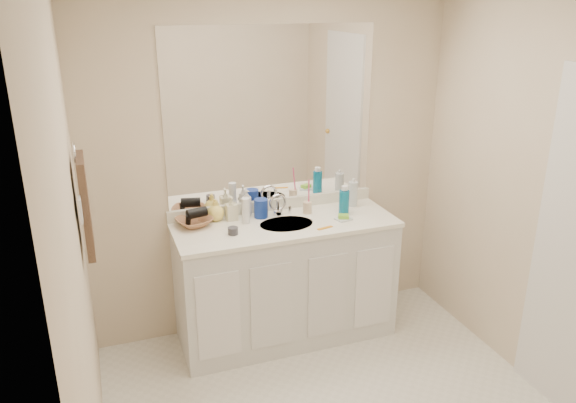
{
  "coord_description": "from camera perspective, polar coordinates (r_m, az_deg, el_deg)",
  "views": [
    {
      "loc": [
        -1.18,
        -2.3,
        2.32
      ],
      "look_at": [
        0.0,
        0.97,
        1.05
      ],
      "focal_mm": 35.0,
      "sensor_mm": 36.0,
      "label": 1
    }
  ],
  "objects": [
    {
      "name": "mouthwash_bottle",
      "position": [
        3.96,
        5.72,
        -0.07
      ],
      "size": [
        0.09,
        0.09,
        0.17
      ],
      "primitive_type": "cylinder",
      "rotation": [
        0.0,
        0.0,
        0.38
      ],
      "color": "#0B6489",
      "rests_on": "countertop"
    },
    {
      "name": "blue_mug",
      "position": [
        3.89,
        -2.76,
        -0.69
      ],
      "size": [
        0.1,
        0.1,
        0.13
      ],
      "primitive_type": "cylinder",
      "rotation": [
        0.0,
        0.0,
        -0.08
      ],
      "color": "navy",
      "rests_on": "countertop"
    },
    {
      "name": "extra_white_bottle",
      "position": [
        3.79,
        -4.31,
        -0.93
      ],
      "size": [
        0.07,
        0.07,
        0.18
      ],
      "primitive_type": "cylinder",
      "rotation": [
        0.0,
        0.0,
        -0.31
      ],
      "color": "white",
      "rests_on": "countertop"
    },
    {
      "name": "wicker_basket",
      "position": [
        3.8,
        -9.5,
        -2.04
      ],
      "size": [
        0.29,
        0.29,
        0.06
      ],
      "primitive_type": "imported",
      "rotation": [
        0.0,
        0.0,
        0.31
      ],
      "color": "brown",
      "rests_on": "countertop"
    },
    {
      "name": "orange_comb",
      "position": [
        3.73,
        3.78,
        -2.69
      ],
      "size": [
        0.12,
        0.05,
        0.0
      ],
      "primitive_type": "cube",
      "rotation": [
        0.0,
        0.0,
        0.21
      ],
      "color": "orange",
      "rests_on": "countertop"
    },
    {
      "name": "switch_plate",
      "position": [
        3.05,
        -20.31,
        -0.79
      ],
      "size": [
        0.01,
        0.08,
        0.13
      ],
      "primitive_type": "cube",
      "color": "silver",
      "rests_on": "wall_left"
    },
    {
      "name": "soap_bottle_cream",
      "position": [
        3.86,
        -5.76,
        -0.68
      ],
      "size": [
        0.08,
        0.08,
        0.17
      ],
      "primitive_type": "imported",
      "rotation": [
        0.0,
        0.0,
        0.02
      ],
      "color": "beige",
      "rests_on": "countertop"
    },
    {
      "name": "hand_towel",
      "position": [
        3.26,
        -19.87,
        -0.39
      ],
      "size": [
        0.04,
        0.32,
        0.55
      ],
      "primitive_type": "cube",
      "color": "#2F2219",
      "rests_on": "towel_ring"
    },
    {
      "name": "toothbrush",
      "position": [
        3.94,
        2.13,
        0.88
      ],
      "size": [
        0.03,
        0.04,
        0.2
      ],
      "primitive_type": "cylinder",
      "rotation": [
        0.14,
        0.0,
        -0.43
      ],
      "color": "#EB3E77",
      "rests_on": "tan_cup"
    },
    {
      "name": "clear_pump_bottle",
      "position": [
        4.12,
        6.61,
        0.77
      ],
      "size": [
        0.08,
        0.08,
        0.18
      ],
      "primitive_type": "cylinder",
      "rotation": [
        0.0,
        0.0,
        -0.23
      ],
      "color": "silver",
      "rests_on": "countertop"
    },
    {
      "name": "hair_dryer",
      "position": [
        3.79,
        -9.25,
        -1.14
      ],
      "size": [
        0.15,
        0.1,
        0.07
      ],
      "primitive_type": "cylinder",
      "rotation": [
        0.0,
        1.57,
        0.23
      ],
      "color": "black",
      "rests_on": "wicker_basket"
    },
    {
      "name": "wall_right",
      "position": [
        3.57,
        25.82,
        -0.35
      ],
      "size": [
        0.02,
        2.6,
        2.4
      ],
      "primitive_type": "cube",
      "color": "beige",
      "rests_on": "floor"
    },
    {
      "name": "wall_front",
      "position": [
        1.91,
        25.15,
        -18.02
      ],
      "size": [
        2.6,
        0.02,
        2.4
      ],
      "primitive_type": "cube",
      "color": "beige",
      "rests_on": "floor"
    },
    {
      "name": "wall_left",
      "position": [
        2.56,
        -20.52,
        -7.28
      ],
      "size": [
        0.02,
        2.6,
        2.4
      ],
      "primitive_type": "cube",
      "color": "beige",
      "rests_on": "floor"
    },
    {
      "name": "green_soap",
      "position": [
        3.87,
        5.65,
        -1.52
      ],
      "size": [
        0.09,
        0.08,
        0.03
      ],
      "primitive_type": "cube",
      "rotation": [
        0.0,
        0.0,
        -0.39
      ],
      "color": "#7DC430",
      "rests_on": "soap_dish"
    },
    {
      "name": "faucet",
      "position": [
        3.93,
        -1.04,
        -0.59
      ],
      "size": [
        0.02,
        0.02,
        0.11
      ],
      "primitive_type": "cylinder",
      "color": "silver",
      "rests_on": "countertop"
    },
    {
      "name": "wall_back",
      "position": [
        3.95,
        -1.6,
        3.56
      ],
      "size": [
        2.6,
        0.02,
        2.4
      ],
      "primitive_type": "cube",
      "color": "beige",
      "rests_on": "floor"
    },
    {
      "name": "vanity_cabinet",
      "position": [
        4.01,
        -0.25,
        -8.19
      ],
      "size": [
        1.5,
        0.55,
        0.85
      ],
      "primitive_type": "cube",
      "color": "silver",
      "rests_on": "floor"
    },
    {
      "name": "tan_cup",
      "position": [
        3.97,
        1.98,
        -0.61
      ],
      "size": [
        0.07,
        0.07,
        0.08
      ],
      "primitive_type": "cylinder",
      "rotation": [
        0.0,
        0.0,
        -0.21
      ],
      "color": "beige",
      "rests_on": "countertop"
    },
    {
      "name": "countertop",
      "position": [
        3.82,
        -0.26,
        -2.37
      ],
      "size": [
        1.52,
        0.57,
        0.03
      ],
      "primitive_type": "cube",
      "color": "white",
      "rests_on": "vanity_cabinet"
    },
    {
      "name": "soap_bottle_white",
      "position": [
        3.91,
        -4.2,
        -0.13
      ],
      "size": [
        0.09,
        0.09,
        0.19
      ],
      "primitive_type": "imported",
      "rotation": [
        0.0,
        0.0,
        0.18
      ],
      "color": "silver",
      "rests_on": "countertop"
    },
    {
      "name": "dark_jar",
      "position": [
        3.64,
        -5.61,
        -2.98
      ],
      "size": [
        0.08,
        0.08,
        0.05
      ],
      "primitive_type": "cylinder",
      "rotation": [
        0.0,
        0.0,
        -0.21
      ],
      "color": "#333239",
      "rests_on": "countertop"
    },
    {
      "name": "backsplash",
      "position": [
        4.03,
        -1.5,
        -0.32
      ],
      "size": [
        1.52,
        0.03,
        0.08
      ],
      "primitive_type": "cube",
      "color": "silver",
      "rests_on": "countertop"
    },
    {
      "name": "soap_dish",
      "position": [
        3.88,
        5.64,
        -1.77
      ],
      "size": [
        0.12,
        0.11,
        0.01
      ],
      "primitive_type": "cube",
      "rotation": [
        0.0,
        0.0,
        0.28
      ],
      "color": "silver",
      "rests_on": "countertop"
    },
    {
      "name": "sink_basin",
      "position": [
        3.8,
        -0.15,
        -2.43
      ],
      "size": [
        0.37,
        0.37,
        0.02
      ],
      "primitive_type": "cylinder",
      "color": "beige",
      "rests_on": "countertop"
    },
    {
      "name": "mirror",
      "position": [
        3.86,
        -1.63,
        8.67
      ],
      "size": [
        1.48,
        0.01,
        1.2
      ],
      "primitive_type": "cube",
      "color": "white",
      "rests_on": "wall_back"
    },
    {
      "name": "soap_bottle_yellow",
      "position": [
        3.86,
        -7.38,
        -0.85
      ],
      "size": [
        0.15,
        0.15,
        0.15
      ],
      "primitive_type": "imported",
      "rotation": [
        0.0,
        0.0,
        0.29
      ],
      "color": "#F8DC60",
      "rests_on": "countertop"
    },
    {
      "name": "towel_ring",
      "position": [
        3.17,
        -20.86,
        4.65
      ],
      "size": [
        0.01,
        0.11,
        0.11
      ],
      "primitive_type": "torus",
      "rotation": [
        0.0,
        1.57,
        0.0
      ],
      "color": "silver",
      "rests_on": "wall_left"
    }
  ]
}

